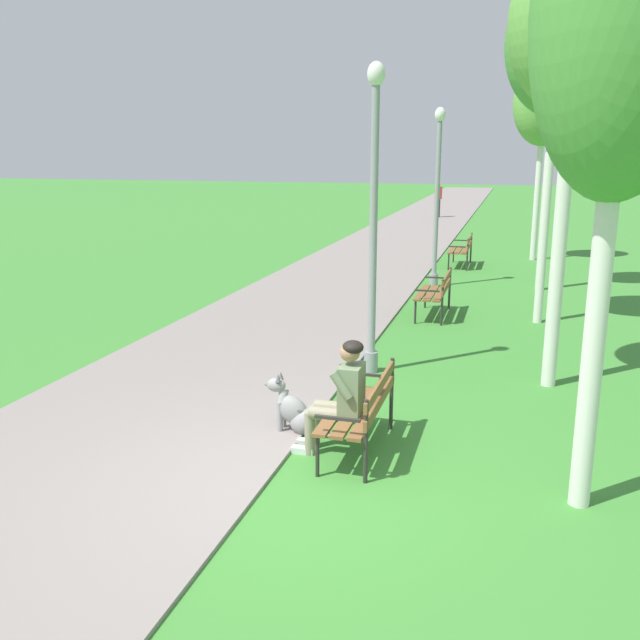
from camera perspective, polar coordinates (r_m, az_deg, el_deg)
ground_plane at (r=6.81m, az=-2.51°, el=-13.57°), size 120.00×120.00×0.00m
paved_path at (r=30.17m, az=8.12°, el=7.77°), size 3.80×60.00×0.04m
park_bench_near at (r=7.36m, az=3.53°, el=-7.06°), size 0.55×1.50×0.85m
park_bench_mid at (r=13.48m, az=9.53°, el=2.42°), size 0.55×1.50×0.85m
park_bench_far at (r=19.47m, az=11.60°, el=5.81°), size 0.55×1.50×0.85m
person_seated_on_near_bench at (r=7.24m, az=1.74°, el=-5.98°), size 0.74×0.49×1.25m
dog_grey at (r=7.88m, az=-1.95°, el=-7.57°), size 0.83×0.29×0.71m
lamp_post_near at (r=9.67m, az=4.41°, el=8.25°), size 0.24×0.24×4.25m
lamp_post_mid at (r=16.29m, az=9.56°, el=9.97°), size 0.24×0.24×4.04m
birch_tree_closest at (r=6.27m, az=23.75°, el=21.63°), size 1.44×1.41×5.60m
birch_tree_second at (r=9.64m, az=20.33°, el=21.67°), size 1.65×1.70×5.74m
birch_tree_third at (r=13.30m, az=18.94°, el=20.59°), size 1.78×1.87×6.12m
birch_tree_fourth at (r=16.57m, az=18.88°, el=20.80°), size 1.42×1.39×6.73m
birch_tree_fifth at (r=21.04m, az=17.86°, el=16.49°), size 1.66×1.42×5.57m
pedestrian_distant at (r=33.26m, az=9.64°, el=9.68°), size 0.32×0.22×1.65m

